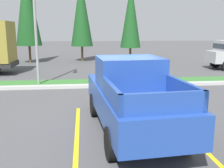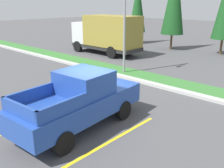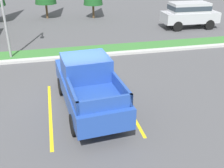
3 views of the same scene
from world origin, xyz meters
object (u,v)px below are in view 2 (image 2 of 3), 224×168
at_px(pickup_truck_main, 80,100).
at_px(street_light, 123,7).
at_px(cargo_truck_distant, 107,33).
at_px(cypress_tree_leftmost, 138,5).

height_order(pickup_truck_main, street_light, street_light).
distance_m(pickup_truck_main, cargo_truck_distant, 14.07).
height_order(cargo_truck_distant, cypress_tree_leftmost, cypress_tree_leftmost).
xyz_separation_m(pickup_truck_main, cypress_tree_leftmost, (-10.96, 17.67, 3.16)).
xyz_separation_m(pickup_truck_main, cargo_truck_distant, (-9.05, 10.74, 0.81)).
height_order(pickup_truck_main, cargo_truck_distant, cargo_truck_distant).
relative_size(cargo_truck_distant, street_light, 0.94).
bearing_deg(cargo_truck_distant, street_light, -37.11).
height_order(pickup_truck_main, cypress_tree_leftmost, cypress_tree_leftmost).
distance_m(cargo_truck_distant, street_light, 7.13).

